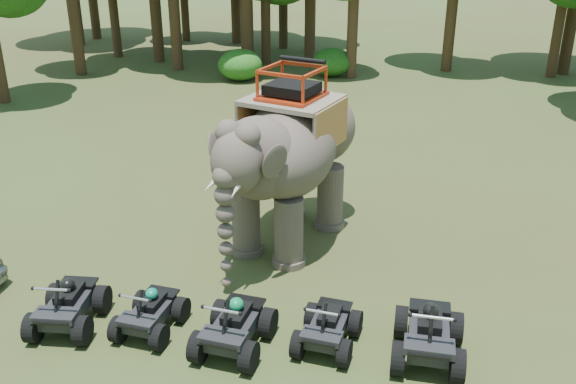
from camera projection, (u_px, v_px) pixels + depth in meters
name	position (u px, v px, depth m)	size (l,w,h in m)	color
ground	(279.00, 288.00, 14.78)	(110.00, 110.00, 0.00)	#47381E
elephant	(290.00, 156.00, 16.06)	(2.44, 5.54, 4.65)	#4C4137
atv_0	(67.00, 299.00, 13.19)	(1.26, 1.73, 1.28)	black
atv_1	(149.00, 307.00, 13.06)	(1.12, 1.53, 1.14)	black
atv_2	(234.00, 320.00, 12.51)	(1.28, 1.75, 1.30)	black
atv_3	(328.00, 321.00, 12.61)	(1.13, 1.56, 1.15)	black
atv_4	(430.00, 327.00, 12.24)	(1.34, 1.84, 1.36)	black
tree_2	(561.00, 10.00, 32.04)	(4.76, 4.76, 6.79)	#195114
tree_36	(248.00, 0.00, 34.79)	(4.90, 4.90, 7.00)	#195114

